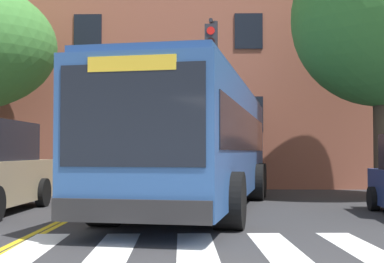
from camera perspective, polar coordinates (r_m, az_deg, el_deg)
The scene contains 7 objects.
crosswalk at distance 7.86m, azimuth 0.52°, elevation -12.93°, with size 15.73×4.52×0.01m.
lane_line_yellow_inner at distance 21.99m, azimuth -6.77°, elevation -5.97°, with size 0.12×36.00×0.01m, color gold.
lane_line_yellow_outer at distance 21.96m, azimuth -6.36°, elevation -5.98°, with size 0.12×36.00×0.01m, color gold.
city_bus at distance 13.91m, azimuth 0.76°, elevation -1.09°, with size 4.52×11.93×3.21m.
traffic_light_overhead at distance 16.21m, azimuth 2.33°, elevation 5.68°, with size 0.43×2.60×5.67m.
street_tree_curbside_large at distance 18.16m, azimuth 19.52°, elevation 11.32°, with size 7.33×7.41×8.49m.
building_facade at distance 25.08m, azimuth 5.33°, elevation 7.93°, with size 31.76×7.67×11.72m.
Camera 1 is at (0.09, -4.95, 1.47)m, focal length 50.00 mm.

